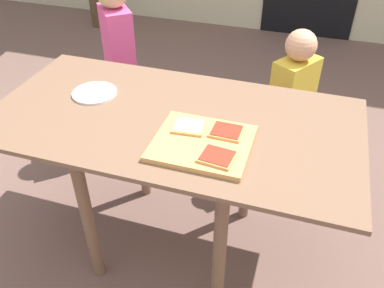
% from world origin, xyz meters
% --- Properties ---
extents(ground_plane, '(16.00, 16.00, 0.00)m').
position_xyz_m(ground_plane, '(0.00, 0.00, 0.00)').
color(ground_plane, brown).
extents(dining_table, '(1.48, 0.76, 0.75)m').
position_xyz_m(dining_table, '(0.00, 0.00, 0.64)').
color(dining_table, brown).
rests_on(dining_table, ground).
extents(cutting_board, '(0.35, 0.31, 0.02)m').
position_xyz_m(cutting_board, '(0.17, -0.14, 0.76)').
color(cutting_board, tan).
rests_on(cutting_board, dining_table).
extents(pizza_slice_far_right, '(0.12, 0.10, 0.01)m').
position_xyz_m(pizza_slice_far_right, '(0.24, -0.06, 0.78)').
color(pizza_slice_far_right, '#E5A55C').
rests_on(pizza_slice_far_right, cutting_board).
extents(pizza_slice_near_right, '(0.13, 0.11, 0.01)m').
position_xyz_m(pizza_slice_near_right, '(0.24, -0.22, 0.78)').
color(pizza_slice_near_right, '#E5A55C').
rests_on(pizza_slice_near_right, cutting_board).
extents(pizza_slice_far_left, '(0.13, 0.11, 0.01)m').
position_xyz_m(pizza_slice_far_left, '(0.10, -0.08, 0.78)').
color(pizza_slice_far_left, '#E5A55C').
rests_on(pizza_slice_far_left, cutting_board).
extents(plate_white_left, '(0.19, 0.19, 0.01)m').
position_xyz_m(plate_white_left, '(-0.38, 0.07, 0.76)').
color(plate_white_left, white).
rests_on(plate_white_left, dining_table).
extents(child_left, '(0.26, 0.27, 1.08)m').
position_xyz_m(child_left, '(-0.58, 0.69, 0.63)').
color(child_left, '#251F3B').
rests_on(child_left, ground).
extents(child_right, '(0.24, 0.28, 0.90)m').
position_xyz_m(child_right, '(0.42, 0.70, 0.51)').
color(child_right, navy).
rests_on(child_right, ground).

